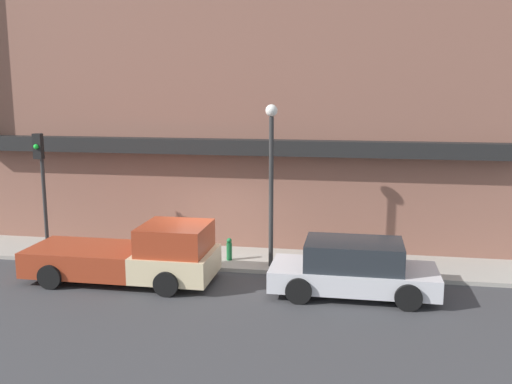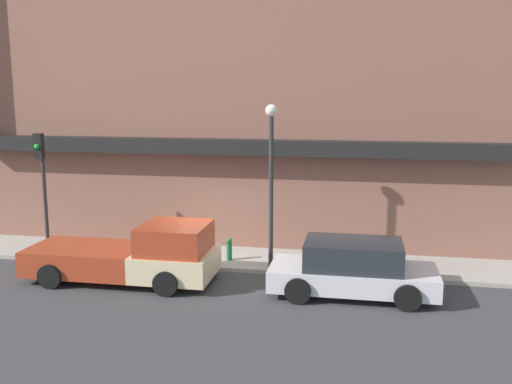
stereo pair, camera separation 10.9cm
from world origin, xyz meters
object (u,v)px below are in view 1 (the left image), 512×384
Objects in this scene: pickup_truck at (134,256)px; parked_car at (353,269)px; traffic_light at (41,173)px; fire_hydrant at (229,249)px; street_lamp at (271,165)px.

pickup_truck reaches higher than parked_car.
fire_hydrant is at bearing 5.44° from traffic_light.
fire_hydrant is 6.45m from traffic_light.
street_lamp is at bearing 146.12° from parked_car.
street_lamp reaches higher than fire_hydrant.
parked_car is 1.11× the size of traffic_light.
street_lamp is at bearing -15.93° from fire_hydrant.
parked_car is at bearing -8.82° from traffic_light.
fire_hydrant is 0.18× the size of traffic_light.
street_lamp is at bearing 22.79° from pickup_truck.
pickup_truck is at bearing -155.37° from street_lamp.
parked_car is at bearing -28.33° from fire_hydrant.
traffic_light is at bearing -174.56° from fire_hydrant.
pickup_truck is at bearing -179.64° from parked_car.
pickup_truck reaches higher than fire_hydrant.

